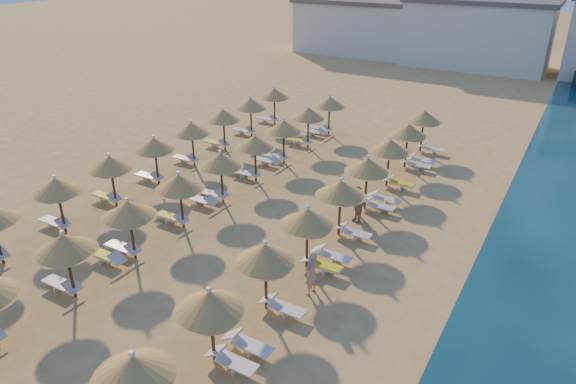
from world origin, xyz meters
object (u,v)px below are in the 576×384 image
Objects in this scene: parasol_row_west at (201,171)px; beachgoer_b at (357,203)px; beachgoer_c at (357,204)px; parasol_row_east at (325,203)px; beachgoer_a at (311,273)px.

parasol_row_west is 7.80m from beachgoer_b.
beachgoer_c is 1.04× the size of beachgoer_b.
beachgoer_a is at bearing -71.97° from parasol_row_east.
beachgoer_b is (6.86, 3.40, -1.48)m from parasol_row_west.
beachgoer_a reaches higher than beachgoer_c.
parasol_row_west reaches higher than beachgoer_c.
parasol_row_east and parasol_row_west have the same top height.
parasol_row_west is (-6.77, 0.00, 0.00)m from parasol_row_east.
beachgoer_c is (6.97, 3.23, -1.45)m from parasol_row_west.
beachgoer_b is (-0.11, 0.17, -0.04)m from beachgoer_c.
parasol_row_east reaches higher than beachgoer_a.
beachgoer_b is (0.09, 3.40, -1.48)m from parasol_row_east.
parasol_row_east is 1.00× the size of parasol_row_west.
beachgoer_b is at bearing 146.02° from beachgoer_c.
beachgoer_b is at bearing -164.14° from beachgoer_a.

